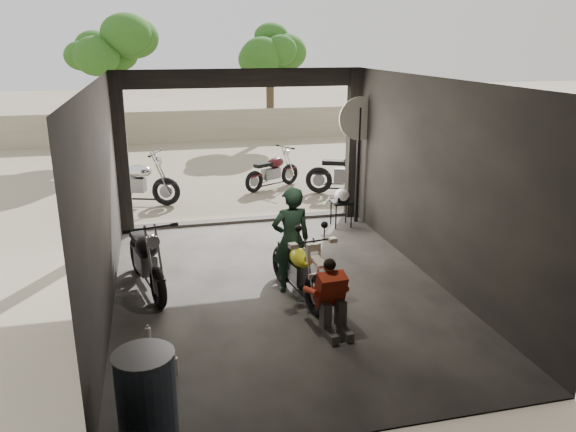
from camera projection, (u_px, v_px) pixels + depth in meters
name	position (u px, v px, depth m)	size (l,w,h in m)	color
ground	(280.00, 289.00, 8.78)	(80.00, 80.00, 0.00)	#7A6D56
garage	(272.00, 202.00, 8.91)	(7.00, 7.13, 3.20)	#2D2B28
boundary_wall	(199.00, 126.00, 21.59)	(18.00, 0.30, 1.20)	gray
tree_left	(107.00, 32.00, 18.51)	(2.20, 2.20, 5.60)	#382B1E
tree_right	(270.00, 45.00, 21.33)	(2.20, 2.20, 5.00)	#382B1E
main_bike	(298.00, 264.00, 8.34)	(0.68, 1.64, 1.09)	#F4E7CE
left_bike	(146.00, 254.00, 8.62)	(0.73, 1.77, 1.19)	black
outside_bike_a	(134.00, 178.00, 13.14)	(0.78, 1.89, 1.28)	black
outside_bike_b	(272.00, 168.00, 14.65)	(0.65, 1.57, 1.06)	#3E0E14
outside_bike_c	(349.00, 170.00, 14.04)	(0.78, 1.89, 1.28)	black
rider	(291.00, 240.00, 8.48)	(0.61, 0.40, 1.67)	black
mechanic	(333.00, 300.00, 7.31)	(0.50, 0.67, 0.97)	#B63318
stool	(341.00, 205.00, 11.61)	(0.40, 0.40, 0.55)	black
helmet	(342.00, 195.00, 11.48)	(0.30, 0.32, 0.29)	white
oil_drum	(147.00, 396.00, 5.42)	(0.58, 0.58, 0.89)	#3C4E65
sign_post	(359.00, 138.00, 11.48)	(0.89, 0.08, 2.66)	black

